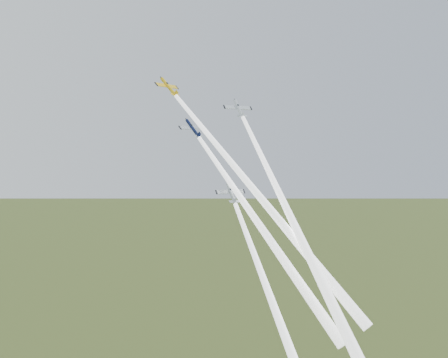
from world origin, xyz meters
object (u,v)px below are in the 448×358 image
plane_navy (193,128)px  plane_yellow (168,87)px  plane_silver_low (231,193)px  plane_silver_right (239,108)px

plane_navy → plane_yellow: bearing=126.2°
plane_navy → plane_silver_low: plane_navy is taller
plane_navy → plane_silver_right: 13.24m
plane_yellow → plane_silver_right: bearing=-39.8°
plane_yellow → plane_silver_right: 17.99m
plane_yellow → plane_silver_right: size_ratio=1.01×
plane_yellow → plane_silver_low: 30.31m
plane_silver_right → plane_silver_low: plane_silver_right is taller
plane_silver_low → plane_yellow: bearing=121.4°
plane_silver_right → plane_navy: bearing=-178.6°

